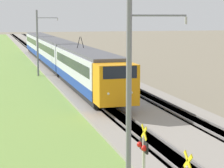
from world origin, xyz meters
TOP-DOWN VIEW (x-y plane):
  - ballast_main at (50.00, 0.00)m, footprint 240.00×4.40m
  - ballast_adjacent at (50.00, -4.40)m, footprint 240.00×4.40m
  - track_main at (50.00, 0.00)m, footprint 240.00×1.57m
  - track_adjacent at (50.00, -4.40)m, footprint 240.00×1.57m
  - grass_verge at (50.00, 6.56)m, footprint 240.00×13.15m
  - passenger_train at (46.93, 0.00)m, footprint 58.76×2.95m
  - crossing_signal_aux at (3.05, 3.43)m, footprint 0.70×0.23m
  - catenary_mast_near at (6.23, 2.87)m, footprint 0.22×2.56m
  - catenary_mast_mid at (41.17, 2.87)m, footprint 0.22×2.56m

SIDE VIEW (x-z plane):
  - grass_verge at x=50.00m, z-range 0.00..0.12m
  - ballast_main at x=50.00m, z-range 0.00..0.30m
  - ballast_adjacent at x=50.00m, z-range 0.00..0.30m
  - track_main at x=50.00m, z-range -0.07..0.38m
  - track_adjacent at x=50.00m, z-range -0.07..0.38m
  - crossing_signal_aux at x=3.05m, z-range 0.38..3.82m
  - passenger_train at x=46.93m, z-range -0.16..4.97m
  - catenary_mast_mid at x=41.17m, z-range 0.14..7.90m
  - catenary_mast_near at x=6.23m, z-range 0.14..8.04m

